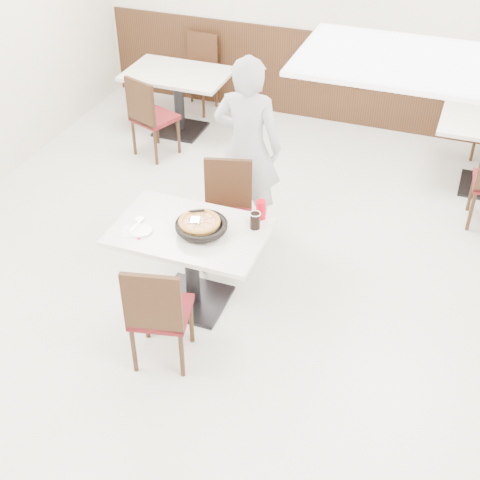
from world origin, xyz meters
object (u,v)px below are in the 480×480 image
(chair_far, at_px, (226,218))
(side_plate, at_px, (141,231))
(diner_person, at_px, (247,148))
(bg_chair_left_far, at_px, (197,75))
(main_table, at_px, (192,267))
(pizza, at_px, (199,224))
(bg_table_left, at_px, (179,102))
(red_cup, at_px, (261,210))
(cola_glass, at_px, (255,221))
(pizza_pan, at_px, (202,228))
(chair_near, at_px, (161,310))
(bg_chair_left_near, at_px, (155,116))

(chair_far, bearing_deg, side_plate, 48.05)
(diner_person, bearing_deg, bg_chair_left_far, -61.21)
(main_table, xyz_separation_m, side_plate, (-0.35, -0.16, 0.38))
(chair_far, bearing_deg, pizza, 77.00)
(bg_table_left, bearing_deg, diner_person, -48.27)
(bg_table_left, bearing_deg, chair_far, -56.44)
(chair_far, height_order, side_plate, chair_far)
(diner_person, xyz_separation_m, bg_table_left, (-1.46, 1.63, -0.49))
(bg_table_left, bearing_deg, main_table, -63.55)
(pizza, xyz_separation_m, side_plate, (-0.42, -0.18, -0.05))
(main_table, height_order, red_cup, red_cup)
(bg_chair_left_far, bearing_deg, pizza, 118.08)
(main_table, bearing_deg, cola_glass, 22.94)
(pizza_pan, relative_size, bg_chair_left_far, 0.40)
(chair_near, height_order, bg_chair_left_far, same)
(diner_person, relative_size, bg_chair_left_far, 1.82)
(chair_near, distance_m, bg_chair_left_far, 4.38)
(pizza_pan, distance_m, pizza, 0.04)
(chair_near, height_order, red_cup, chair_near)
(chair_near, relative_size, diner_person, 0.55)
(cola_glass, distance_m, bg_chair_left_near, 2.79)
(chair_far, distance_m, cola_glass, 0.68)
(chair_near, height_order, side_plate, chair_near)
(chair_near, bearing_deg, diner_person, 77.49)
(red_cup, bearing_deg, bg_chair_left_near, 135.22)
(chair_far, xyz_separation_m, cola_glass, (0.41, -0.43, 0.34))
(pizza, height_order, bg_chair_left_near, bg_chair_left_near)
(main_table, relative_size, cola_glass, 9.23)
(pizza_pan, relative_size, pizza, 1.24)
(chair_far, height_order, bg_chair_left_far, same)
(chair_far, bearing_deg, chair_near, 74.73)
(chair_near, height_order, pizza_pan, chair_near)
(pizza_pan, xyz_separation_m, red_cup, (0.37, 0.35, 0.04))
(main_table, xyz_separation_m, chair_far, (0.06, 0.62, 0.10))
(side_plate, height_order, bg_chair_left_near, bg_chair_left_near)
(chair_near, distance_m, pizza_pan, 0.72)
(bg_table_left, bearing_deg, pizza, -62.18)
(chair_far, distance_m, pizza_pan, 0.71)
(diner_person, xyz_separation_m, bg_chair_left_near, (-1.47, 1.01, -0.39))
(bg_table_left, bearing_deg, pizza_pan, -61.96)
(side_plate, bearing_deg, cola_glass, 23.55)
(cola_glass, bearing_deg, chair_near, -116.75)
(side_plate, height_order, cola_glass, cola_glass)
(bg_chair_left_far, bearing_deg, diner_person, 127.70)
(main_table, relative_size, pizza, 3.95)
(main_table, xyz_separation_m, pizza, (0.07, 0.02, 0.44))
(main_table, bearing_deg, bg_chair_left_near, 122.66)
(bg_chair_left_near, bearing_deg, main_table, -36.75)
(diner_person, bearing_deg, cola_glass, 108.25)
(chair_far, xyz_separation_m, bg_chair_left_far, (-1.51, 2.84, 0.00))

